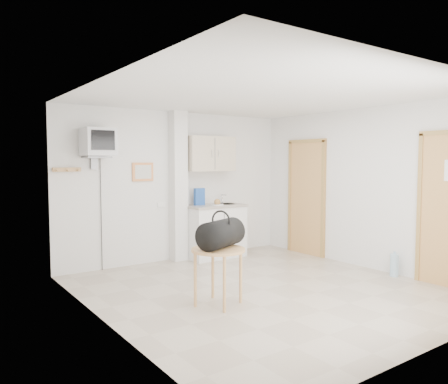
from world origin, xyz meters
TOP-DOWN VIEW (x-y plane):
  - ground at (0.00, 0.00)m, footprint 4.50×4.50m
  - room_envelope at (0.24, 0.09)m, footprint 4.24×4.54m
  - kitchenette at (0.57, 2.00)m, footprint 1.03×0.58m
  - crt_television at (-1.45, 2.02)m, footprint 0.44×0.45m
  - round_table at (-0.82, -0.15)m, footprint 0.62×0.62m
  - duffel_bag at (-0.78, -0.14)m, footprint 0.68×0.54m
  - water_bottle at (1.98, -0.60)m, footprint 0.12×0.12m

SIDE VIEW (x-z plane):
  - ground at x=0.00m, z-range 0.00..0.00m
  - water_bottle at x=1.98m, z-range -0.02..0.35m
  - round_table at x=-0.82m, z-range 0.24..0.91m
  - kitchenette at x=0.57m, z-range -0.25..1.85m
  - duffel_bag at x=-0.78m, z-range 0.61..1.05m
  - room_envelope at x=0.24m, z-range 0.26..2.81m
  - crt_television at x=-1.45m, z-range 0.86..3.01m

